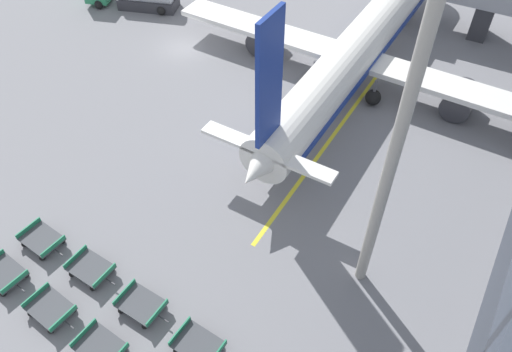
% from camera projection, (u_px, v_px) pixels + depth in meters
% --- Properties ---
extents(ground_plane, '(500.00, 500.00, 0.00)m').
position_uv_depth(ground_plane, '(184.00, 48.00, 46.00)').
color(ground_plane, gray).
extents(airplane, '(33.25, 36.52, 13.01)m').
position_uv_depth(airplane, '(360.00, 47.00, 40.75)').
color(airplane, white).
rests_on(airplane, ground_plane).
extents(baggage_dolly_row_near_col_a, '(3.23, 2.05, 0.92)m').
position_uv_depth(baggage_dolly_row_near_col_a, '(4.00, 274.00, 28.79)').
color(baggage_dolly_row_near_col_a, '#424449').
rests_on(baggage_dolly_row_near_col_a, ground_plane).
extents(baggage_dolly_row_near_col_b, '(3.22, 2.03, 0.92)m').
position_uv_depth(baggage_dolly_row_near_col_b, '(51.00, 309.00, 27.25)').
color(baggage_dolly_row_near_col_b, '#424449').
rests_on(baggage_dolly_row_near_col_b, ground_plane).
extents(baggage_dolly_row_near_col_c, '(3.20, 1.98, 0.92)m').
position_uv_depth(baggage_dolly_row_near_col_c, '(100.00, 347.00, 25.75)').
color(baggage_dolly_row_near_col_c, '#424449').
rests_on(baggage_dolly_row_near_col_c, ground_plane).
extents(baggage_dolly_row_mid_a_col_a, '(3.21, 2.02, 0.92)m').
position_uv_depth(baggage_dolly_row_mid_a_col_a, '(42.00, 240.00, 30.45)').
color(baggage_dolly_row_mid_a_col_a, '#424449').
rests_on(baggage_dolly_row_mid_a_col_a, ground_plane).
extents(baggage_dolly_row_mid_a_col_b, '(3.18, 1.94, 0.92)m').
position_uv_depth(baggage_dolly_row_mid_a_col_b, '(91.00, 269.00, 29.03)').
color(baggage_dolly_row_mid_a_col_b, '#424449').
rests_on(baggage_dolly_row_mid_a_col_b, ground_plane).
extents(baggage_dolly_row_mid_a_col_c, '(3.17, 1.92, 0.92)m').
position_uv_depth(baggage_dolly_row_mid_a_col_c, '(141.00, 305.00, 27.43)').
color(baggage_dolly_row_mid_a_col_c, '#424449').
rests_on(baggage_dolly_row_mid_a_col_c, ground_plane).
extents(baggage_dolly_row_mid_a_col_d, '(3.18, 1.95, 0.92)m').
position_uv_depth(baggage_dolly_row_mid_a_col_d, '(198.00, 345.00, 25.83)').
color(baggage_dolly_row_mid_a_col_d, '#424449').
rests_on(baggage_dolly_row_mid_a_col_d, ground_plane).
extents(apron_light_mast, '(2.00, 0.71, 22.71)m').
position_uv_depth(apron_light_mast, '(408.00, 105.00, 20.08)').
color(apron_light_mast, '#ADA89E').
rests_on(apron_light_mast, ground_plane).
extents(stand_guidance_stripe, '(0.32, 24.06, 0.01)m').
position_uv_depth(stand_guidance_stripe, '(334.00, 134.00, 37.83)').
color(stand_guidance_stripe, yellow).
rests_on(stand_guidance_stripe, ground_plane).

